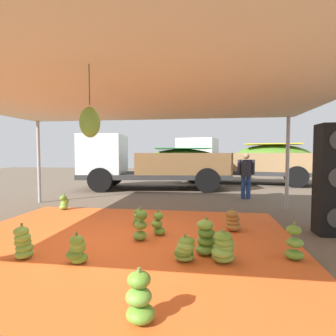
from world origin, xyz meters
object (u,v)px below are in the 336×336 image
object	(u,v)px
banana_bunch_2	(223,248)
cargo_truck_main	(149,162)
banana_bunch_0	(141,227)
banana_bunch_13	(158,225)
banana_bunch_9	(77,250)
cargo_truck_far	(242,159)
banana_bunch_8	(294,244)
banana_bunch_3	(233,221)
banana_bunch_12	(139,218)
worker_0	(246,172)
banana_bunch_6	(206,238)
banana_bunch_5	(185,250)
banana_bunch_11	(23,243)
banana_bunch_1	(140,299)
speaker_stack	(333,180)
banana_bunch_4	(64,203)

from	to	relation	value
banana_bunch_2	cargo_truck_main	xyz separation A→B (m)	(-2.78, 7.88, 0.99)
banana_bunch_0	banana_bunch_13	size ratio (longest dim) A/B	1.20
banana_bunch_9	banana_bunch_13	bearing A→B (deg)	57.84
banana_bunch_13	cargo_truck_far	distance (m)	10.02
banana_bunch_2	banana_bunch_8	xyz separation A→B (m)	(1.05, 0.25, 0.02)
banana_bunch_3	banana_bunch_9	distance (m)	3.09
banana_bunch_9	banana_bunch_12	bearing A→B (deg)	80.05
banana_bunch_0	worker_0	distance (m)	5.58
banana_bunch_6	banana_bunch_8	distance (m)	1.30
banana_bunch_3	banana_bunch_2	bearing A→B (deg)	-100.00
banana_bunch_9	banana_bunch_5	bearing A→B (deg)	11.04
cargo_truck_far	banana_bunch_11	bearing A→B (deg)	-112.58
banana_bunch_1	worker_0	world-z (taller)	worker_0
banana_bunch_2	speaker_stack	distance (m)	2.87
banana_bunch_3	speaker_stack	xyz separation A→B (m)	(1.88, 0.04, 0.87)
banana_bunch_9	cargo_truck_far	size ratio (longest dim) A/B	0.06
banana_bunch_3	banana_bunch_5	distance (m)	1.88
cargo_truck_far	banana_bunch_9	bearing A→B (deg)	-108.50
banana_bunch_2	banana_bunch_3	xyz separation A→B (m)	(0.29, 1.64, -0.01)
banana_bunch_4	banana_bunch_13	world-z (taller)	banana_bunch_13
banana_bunch_0	banana_bunch_11	world-z (taller)	banana_bunch_0
banana_bunch_13	worker_0	xyz separation A→B (m)	(2.28, 4.58, 0.72)
banana_bunch_2	banana_bunch_12	size ratio (longest dim) A/B	1.18
banana_bunch_4	banana_bunch_9	distance (m)	4.03
banana_bunch_1	banana_bunch_8	distance (m)	2.60
banana_bunch_1	banana_bunch_5	distance (m)	1.50
banana_bunch_3	banana_bunch_4	world-z (taller)	banana_bunch_3
banana_bunch_4	banana_bunch_11	world-z (taller)	banana_bunch_11
banana_bunch_12	worker_0	xyz separation A→B (m)	(2.83, 3.92, 0.75)
banana_bunch_8	banana_bunch_12	size ratio (longest dim) A/B	1.35
banana_bunch_1	banana_bunch_4	world-z (taller)	banana_bunch_1
banana_bunch_6	banana_bunch_3	bearing A→B (deg)	68.30
banana_bunch_2	banana_bunch_6	world-z (taller)	banana_bunch_6
banana_bunch_4	banana_bunch_6	world-z (taller)	banana_bunch_6
banana_bunch_4	banana_bunch_12	world-z (taller)	banana_bunch_4
banana_bunch_4	banana_bunch_8	xyz separation A→B (m)	(5.26, -2.84, 0.04)
cargo_truck_main	banana_bunch_8	bearing A→B (deg)	-63.35
banana_bunch_1	cargo_truck_main	bearing A→B (deg)	101.50
worker_0	banana_bunch_3	bearing A→B (deg)	-101.44
banana_bunch_3	banana_bunch_13	size ratio (longest dim) A/B	0.94
cargo_truck_main	cargo_truck_far	xyz separation A→B (m)	(4.39, 2.82, 0.06)
banana_bunch_12	cargo_truck_far	bearing A→B (deg)	69.58
banana_bunch_3	banana_bunch_8	bearing A→B (deg)	-61.25
banana_bunch_0	banana_bunch_9	world-z (taller)	banana_bunch_0
banana_bunch_4	banana_bunch_6	bearing A→B (deg)	-35.43
banana_bunch_6	speaker_stack	xyz separation A→B (m)	(2.43, 1.40, 0.82)
banana_bunch_8	banana_bunch_11	world-z (taller)	banana_bunch_8
banana_bunch_4	banana_bunch_11	bearing A→B (deg)	-69.88
banana_bunch_1	banana_bunch_6	world-z (taller)	banana_bunch_6
banana_bunch_13	worker_0	distance (m)	5.16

